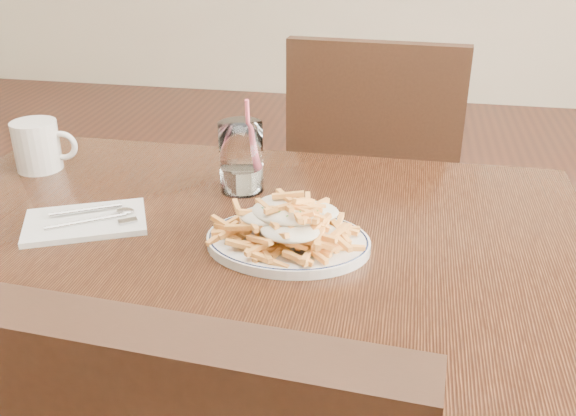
% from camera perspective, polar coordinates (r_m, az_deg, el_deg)
% --- Properties ---
extents(table, '(1.20, 0.80, 0.75)m').
position_cam_1_polar(table, '(1.13, -4.36, -5.73)').
color(table, black).
rests_on(table, ground).
extents(chair_far, '(0.46, 0.46, 0.96)m').
position_cam_1_polar(chair_far, '(1.81, 7.62, 2.18)').
color(chair_far, black).
rests_on(chair_far, ground).
extents(fries_plate, '(0.31, 0.28, 0.02)m').
position_cam_1_polar(fries_plate, '(1.04, 0.00, -3.00)').
color(fries_plate, white).
rests_on(fries_plate, table).
extents(loaded_fries, '(0.26, 0.23, 0.07)m').
position_cam_1_polar(loaded_fries, '(1.02, -0.00, -0.87)').
color(loaded_fries, '#F1A449').
rests_on(loaded_fries, fries_plate).
extents(napkin, '(0.24, 0.21, 0.01)m').
position_cam_1_polar(napkin, '(1.17, -17.56, -1.18)').
color(napkin, silver).
rests_on(napkin, table).
extents(cutlery, '(0.16, 0.14, 0.01)m').
position_cam_1_polar(cutlery, '(1.17, -17.51, -0.72)').
color(cutlery, silver).
rests_on(cutlery, napkin).
extents(water_glass, '(0.08, 0.08, 0.18)m').
position_cam_1_polar(water_glass, '(1.23, -4.17, 4.15)').
color(water_glass, white).
rests_on(water_glass, table).
extents(coffee_mug, '(0.13, 0.09, 0.10)m').
position_cam_1_polar(coffee_mug, '(1.43, -21.33, 5.18)').
color(coffee_mug, white).
rests_on(coffee_mug, table).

